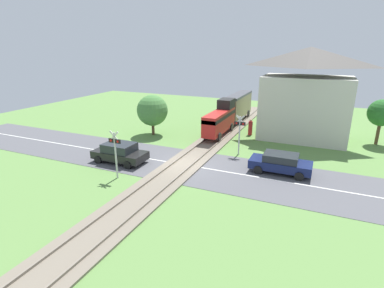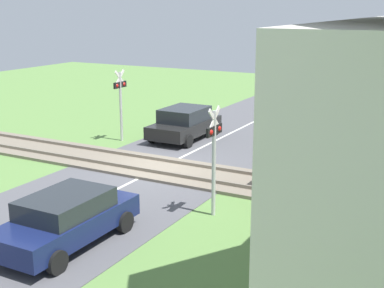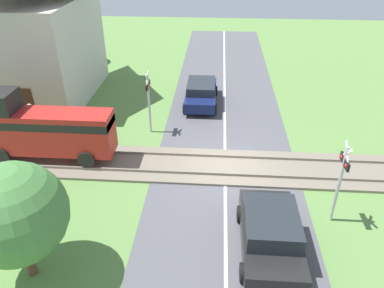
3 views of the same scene
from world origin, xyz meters
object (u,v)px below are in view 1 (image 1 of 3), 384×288
object	(u,v)px
train	(231,111)
car_far_side	(280,163)
car_near_crossing	(120,152)
crossing_signal_west_approach	(115,148)
station_building	(306,96)
crossing_signal_east_approach	(240,130)
pedestrian_by_station	(250,128)

from	to	relation	value
train	car_far_side	world-z (taller)	train
train	car_near_crossing	distance (m)	14.11
crossing_signal_west_approach	station_building	world-z (taller)	station_building
crossing_signal_east_approach	station_building	size ratio (longest dim) A/B	0.39
crossing_signal_east_approach	pedestrian_by_station	size ratio (longest dim) A/B	2.02
train	crossing_signal_west_approach	bearing A→B (deg)	-101.18
crossing_signal_west_approach	station_building	distance (m)	18.12
car_near_crossing	station_building	size ratio (longest dim) A/B	0.49
crossing_signal_east_approach	station_building	world-z (taller)	station_building
car_near_crossing	crossing_signal_east_approach	xyz separation A→B (m)	(7.82, 5.34, 1.32)
train	pedestrian_by_station	size ratio (longest dim) A/B	8.13
pedestrian_by_station	car_near_crossing	bearing A→B (deg)	-122.74
car_far_side	crossing_signal_west_approach	distance (m)	11.31
car_near_crossing	crossing_signal_east_approach	distance (m)	9.56
crossing_signal_east_approach	car_near_crossing	bearing A→B (deg)	-145.65
car_far_side	train	bearing A→B (deg)	123.13
car_near_crossing	car_far_side	size ratio (longest dim) A/B	0.99
train	crossing_signal_west_approach	world-z (taller)	train
car_far_side	crossing_signal_east_approach	xyz separation A→B (m)	(-3.67, 2.46, 1.36)
car_near_crossing	crossing_signal_east_approach	world-z (taller)	crossing_signal_east_approach
car_far_side	crossing_signal_east_approach	size ratio (longest dim) A/B	1.27
car_near_crossing	pedestrian_by_station	xyz separation A→B (m)	(7.33, 11.40, -0.04)
car_near_crossing	car_far_side	bearing A→B (deg)	14.08
car_near_crossing	station_building	bearing A→B (deg)	45.11
car_near_crossing	crossing_signal_west_approach	distance (m)	3.22
car_near_crossing	car_far_side	world-z (taller)	car_near_crossing
car_far_side	crossing_signal_west_approach	xyz separation A→B (m)	(-9.88, -5.34, 1.36)
train	car_near_crossing	size ratio (longest dim) A/B	3.21
train	pedestrian_by_station	xyz separation A→B (m)	(2.62, -1.86, -1.12)
car_near_crossing	crossing_signal_east_approach	size ratio (longest dim) A/B	1.25
station_building	pedestrian_by_station	bearing A→B (deg)	-170.96
station_building	pedestrian_by_station	xyz separation A→B (m)	(-4.78, -0.76, -3.37)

